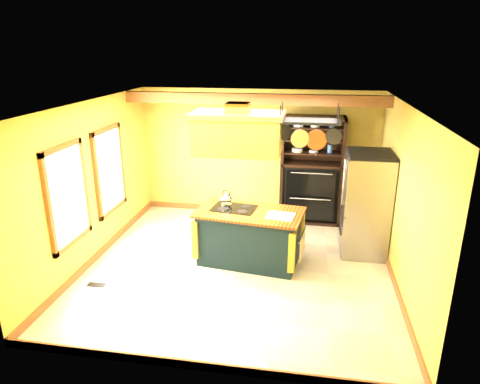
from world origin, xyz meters
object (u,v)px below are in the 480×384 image
(pot_rack, at_px, (309,127))
(range_hood, at_px, (238,132))
(refrigerator, at_px, (365,206))
(kitchen_island, at_px, (249,236))
(hutch, at_px, (311,181))

(pot_rack, bearing_deg, range_hood, -179.86)
(range_hood, distance_m, refrigerator, 2.65)
(kitchen_island, bearing_deg, pot_rack, 7.74)
(refrigerator, height_order, hutch, hutch)
(kitchen_island, height_order, refrigerator, refrigerator)
(kitchen_island, bearing_deg, refrigerator, 27.70)
(pot_rack, relative_size, hutch, 0.45)
(refrigerator, xyz_separation_m, hutch, (-0.95, 1.32, -0.01))
(range_hood, bearing_deg, hutch, 59.62)
(kitchen_island, xyz_separation_m, refrigerator, (1.95, 0.71, 0.40))
(kitchen_island, xyz_separation_m, pot_rack, (0.91, 0.00, 1.88))
(kitchen_island, xyz_separation_m, range_hood, (-0.20, -0.00, 1.78))
(refrigerator, bearing_deg, hutch, 125.83)
(kitchen_island, relative_size, pot_rack, 1.87)
(refrigerator, bearing_deg, pot_rack, -145.75)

